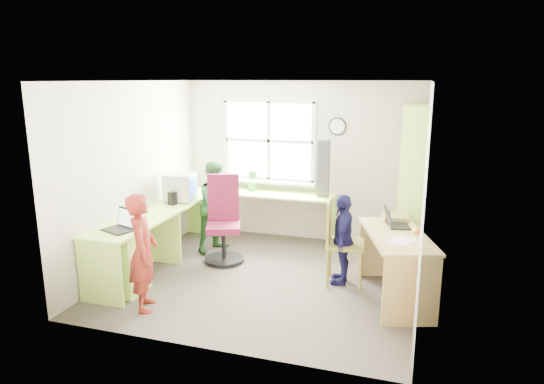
{
  "coord_description": "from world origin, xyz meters",
  "views": [
    {
      "loc": [
        1.75,
        -5.35,
        2.43
      ],
      "look_at": [
        0.0,
        0.25,
        1.05
      ],
      "focal_mm": 32.0,
      "sensor_mm": 36.0,
      "label": 1
    }
  ],
  "objects_px": {
    "potted_plant": "(252,181)",
    "person_navy": "(343,239)",
    "cd_tower": "(323,168)",
    "person_red": "(143,252)",
    "laptop_left": "(122,225)",
    "l_desk": "(160,240)",
    "swivel_chair": "(224,224)",
    "laptop_right": "(394,222)",
    "bookshelf": "(411,189)",
    "right_desk": "(396,252)",
    "crt_monitor": "(180,187)",
    "person_green": "(217,206)",
    "wooden_chair": "(339,238)"
  },
  "relations": [
    {
      "from": "laptop_right",
      "to": "person_navy",
      "type": "distance_m",
      "value": 0.64
    },
    {
      "from": "bookshelf",
      "to": "potted_plant",
      "type": "distance_m",
      "value": 2.36
    },
    {
      "from": "wooden_chair",
      "to": "laptop_right",
      "type": "distance_m",
      "value": 0.68
    },
    {
      "from": "laptop_right",
      "to": "cd_tower",
      "type": "distance_m",
      "value": 1.7
    },
    {
      "from": "bookshelf",
      "to": "person_red",
      "type": "height_order",
      "value": "bookshelf"
    },
    {
      "from": "cd_tower",
      "to": "wooden_chair",
      "type": "bearing_deg",
      "value": -74.13
    },
    {
      "from": "potted_plant",
      "to": "person_navy",
      "type": "relative_size",
      "value": 0.29
    },
    {
      "from": "wooden_chair",
      "to": "cd_tower",
      "type": "distance_m",
      "value": 1.48
    },
    {
      "from": "wooden_chair",
      "to": "crt_monitor",
      "type": "relative_size",
      "value": 2.37
    },
    {
      "from": "cd_tower",
      "to": "person_red",
      "type": "height_order",
      "value": "cd_tower"
    },
    {
      "from": "right_desk",
      "to": "person_red",
      "type": "height_order",
      "value": "person_red"
    },
    {
      "from": "l_desk",
      "to": "person_navy",
      "type": "relative_size",
      "value": 2.66
    },
    {
      "from": "swivel_chair",
      "to": "wooden_chair",
      "type": "height_order",
      "value": "swivel_chair"
    },
    {
      "from": "l_desk",
      "to": "laptop_right",
      "type": "distance_m",
      "value": 2.87
    },
    {
      "from": "right_desk",
      "to": "laptop_right",
      "type": "distance_m",
      "value": 0.39
    },
    {
      "from": "right_desk",
      "to": "wooden_chair",
      "type": "distance_m",
      "value": 0.73
    },
    {
      "from": "bookshelf",
      "to": "crt_monitor",
      "type": "xyz_separation_m",
      "value": [
        -3.1,
        -0.62,
        -0.06
      ]
    },
    {
      "from": "bookshelf",
      "to": "cd_tower",
      "type": "distance_m",
      "value": 1.28
    },
    {
      "from": "bookshelf",
      "to": "laptop_right",
      "type": "relative_size",
      "value": 5.56
    },
    {
      "from": "person_navy",
      "to": "swivel_chair",
      "type": "bearing_deg",
      "value": -103.09
    },
    {
      "from": "laptop_left",
      "to": "person_green",
      "type": "height_order",
      "value": "person_green"
    },
    {
      "from": "swivel_chair",
      "to": "person_red",
      "type": "relative_size",
      "value": 0.92
    },
    {
      "from": "l_desk",
      "to": "crt_monitor",
      "type": "relative_size",
      "value": 6.77
    },
    {
      "from": "swivel_chair",
      "to": "l_desk",
      "type": "bearing_deg",
      "value": -148.24
    },
    {
      "from": "swivel_chair",
      "to": "person_navy",
      "type": "distance_m",
      "value": 1.69
    },
    {
      "from": "cd_tower",
      "to": "l_desk",
      "type": "bearing_deg",
      "value": -138.85
    },
    {
      "from": "right_desk",
      "to": "person_red",
      "type": "xyz_separation_m",
      "value": [
        -2.55,
        -1.04,
        0.08
      ]
    },
    {
      "from": "cd_tower",
      "to": "swivel_chair",
      "type": "bearing_deg",
      "value": -143.47
    },
    {
      "from": "right_desk",
      "to": "laptop_left",
      "type": "height_order",
      "value": "laptop_left"
    },
    {
      "from": "l_desk",
      "to": "person_red",
      "type": "xyz_separation_m",
      "value": [
        0.31,
        -0.86,
        0.18
      ]
    },
    {
      "from": "person_green",
      "to": "cd_tower",
      "type": "bearing_deg",
      "value": -39.91
    },
    {
      "from": "bookshelf",
      "to": "person_red",
      "type": "bearing_deg",
      "value": -138.68
    },
    {
      "from": "laptop_left",
      "to": "potted_plant",
      "type": "xyz_separation_m",
      "value": [
        0.76,
        2.29,
        0.11
      ]
    },
    {
      "from": "right_desk",
      "to": "potted_plant",
      "type": "bearing_deg",
      "value": 127.74
    },
    {
      "from": "potted_plant",
      "to": "person_navy",
      "type": "height_order",
      "value": "person_navy"
    },
    {
      "from": "right_desk",
      "to": "potted_plant",
      "type": "relative_size",
      "value": 4.5
    },
    {
      "from": "bookshelf",
      "to": "right_desk",
      "type": "bearing_deg",
      "value": -94.42
    },
    {
      "from": "crt_monitor",
      "to": "laptop_left",
      "type": "bearing_deg",
      "value": -97.89
    },
    {
      "from": "cd_tower",
      "to": "person_red",
      "type": "relative_size",
      "value": 0.65
    },
    {
      "from": "laptop_left",
      "to": "wooden_chair",
      "type": "bearing_deg",
      "value": 44.02
    },
    {
      "from": "swivel_chair",
      "to": "person_red",
      "type": "distance_m",
      "value": 1.62
    },
    {
      "from": "laptop_left",
      "to": "person_green",
      "type": "bearing_deg",
      "value": 94.85
    },
    {
      "from": "person_red",
      "to": "person_green",
      "type": "relative_size",
      "value": 0.98
    },
    {
      "from": "bookshelf",
      "to": "person_navy",
      "type": "height_order",
      "value": "bookshelf"
    },
    {
      "from": "bookshelf",
      "to": "swivel_chair",
      "type": "relative_size",
      "value": 1.8
    },
    {
      "from": "wooden_chair",
      "to": "person_navy",
      "type": "relative_size",
      "value": 0.93
    },
    {
      "from": "swivel_chair",
      "to": "potted_plant",
      "type": "distance_m",
      "value": 1.09
    },
    {
      "from": "crt_monitor",
      "to": "cd_tower",
      "type": "relative_size",
      "value": 0.53
    },
    {
      "from": "right_desk",
      "to": "l_desk",
      "type": "bearing_deg",
      "value": 166.19
    },
    {
      "from": "swivel_chair",
      "to": "person_navy",
      "type": "xyz_separation_m",
      "value": [
        1.67,
        -0.29,
        0.05
      ]
    }
  ]
}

